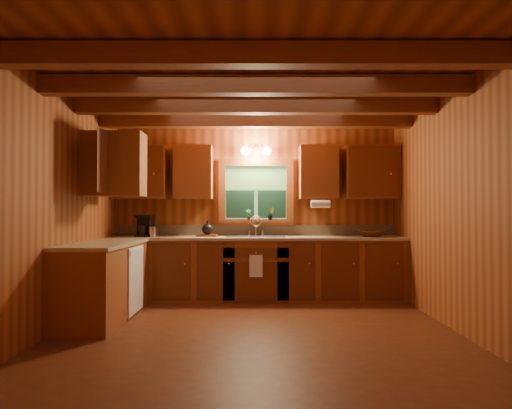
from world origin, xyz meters
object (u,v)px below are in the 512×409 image
object	(u,v)px
coffee_maker	(143,226)
cutting_board	(207,236)
wicker_basket	(371,233)
sink	(256,240)

from	to	relation	value
coffee_maker	cutting_board	bearing A→B (deg)	-3.91
cutting_board	wicker_basket	world-z (taller)	wicker_basket
coffee_maker	wicker_basket	bearing A→B (deg)	-7.52
sink	wicker_basket	distance (m)	1.66
wicker_basket	sink	bearing A→B (deg)	178.36
coffee_maker	cutting_board	distance (m)	0.94
wicker_basket	coffee_maker	bearing A→B (deg)	179.09
cutting_board	wicker_basket	xyz separation A→B (m)	(2.36, -0.10, 0.04)
cutting_board	wicker_basket	distance (m)	2.36
sink	cutting_board	distance (m)	0.71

